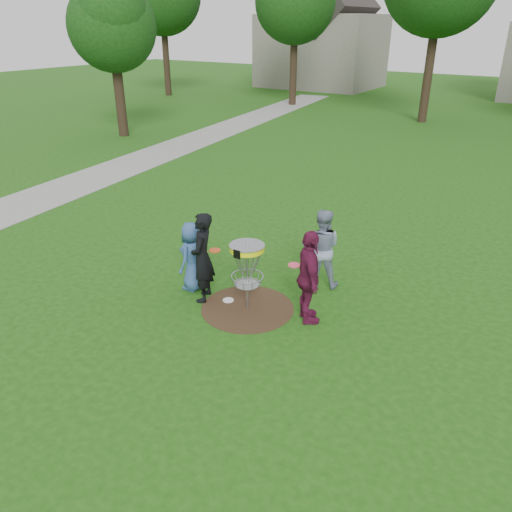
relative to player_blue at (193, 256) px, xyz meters
The scene contains 10 objects.
ground 1.56m from the player_blue, ahead, with size 100.00×100.00×0.00m, color #19470F.
dirt_patch 1.56m from the player_blue, ahead, with size 1.80×1.80×0.01m, color #47331E.
concrete_path 11.73m from the player_blue, 137.37° to the left, with size 2.20×40.00×0.02m, color #9E9E99.
player_blue is the anchor object (origin of this frame).
player_black 0.53m from the player_blue, 27.16° to the right, with size 0.66×0.43×1.81m, color black.
player_grey 2.62m from the player_blue, 36.44° to the left, with size 0.81×0.63×1.67m, color #7F8AA4.
player_maroon 2.55m from the player_blue, ahead, with size 1.05×0.44×1.78m, color maroon.
disc_on_grass 1.15m from the player_blue, ahead, with size 0.22×0.22×0.02m, color silver.
disc_golf_basket 1.42m from the player_blue, ahead, with size 0.66×0.67×1.38m.
held_discs 1.39m from the player_blue, 13.11° to the left, with size 2.21×1.70×0.24m.
Camera 1 is at (4.68, -6.85, 5.04)m, focal length 35.00 mm.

